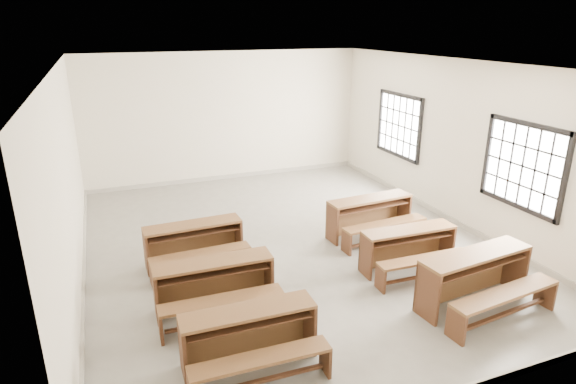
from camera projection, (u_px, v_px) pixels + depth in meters
name	position (u px, v px, depth m)	size (l,w,h in m)	color
room	(293.00, 128.00, 8.15)	(8.50, 8.50, 3.20)	gray
desk_set_0	(250.00, 334.00, 5.57)	(1.60, 0.86, 0.71)	brown
desk_set_1	(215.00, 282.00, 6.65)	(1.66, 0.89, 0.74)	brown
desk_set_2	(194.00, 241.00, 7.93)	(1.62, 0.88, 0.72)	brown
desk_set_3	(477.00, 276.00, 6.76)	(1.86, 1.10, 0.80)	brown
desk_set_4	(409.00, 246.00, 7.77)	(1.59, 0.86, 0.70)	brown
desk_set_5	(371.00, 214.00, 9.02)	(1.71, 0.97, 0.74)	brown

